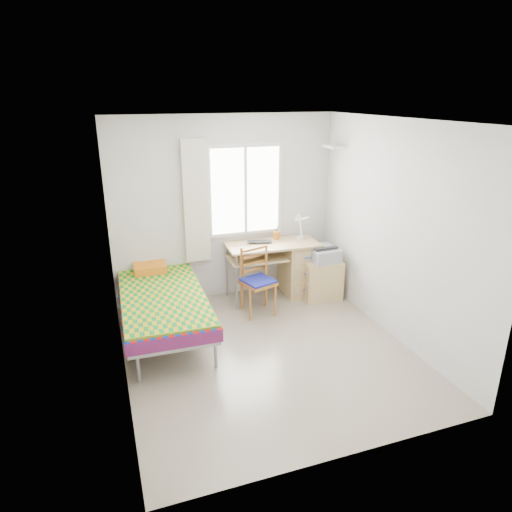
{
  "coord_description": "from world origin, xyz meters",
  "views": [
    {
      "loc": [
        -1.66,
        -4.35,
        2.85
      ],
      "look_at": [
        0.05,
        0.55,
        0.99
      ],
      "focal_mm": 32.0,
      "sensor_mm": 36.0,
      "label": 1
    }
  ],
  "objects_px": {
    "printer": "(323,253)",
    "chair": "(258,277)",
    "cabinet": "(321,278)",
    "bed": "(162,297)",
    "desk": "(295,265)"
  },
  "relations": [
    {
      "from": "printer",
      "to": "chair",
      "type": "bearing_deg",
      "value": -174.9
    },
    {
      "from": "bed",
      "to": "cabinet",
      "type": "xyz_separation_m",
      "value": [
        2.34,
        0.24,
        -0.16
      ]
    },
    {
      "from": "chair",
      "to": "printer",
      "type": "xyz_separation_m",
      "value": [
        1.04,
        0.14,
        0.17
      ]
    },
    {
      "from": "desk",
      "to": "chair",
      "type": "distance_m",
      "value": 0.83
    },
    {
      "from": "desk",
      "to": "bed",
      "type": "bearing_deg",
      "value": -163.63
    },
    {
      "from": "chair",
      "to": "cabinet",
      "type": "bearing_deg",
      "value": -9.44
    },
    {
      "from": "bed",
      "to": "printer",
      "type": "distance_m",
      "value": 2.37
    },
    {
      "from": "bed",
      "to": "chair",
      "type": "xyz_separation_m",
      "value": [
        1.31,
        0.1,
        0.06
      ]
    },
    {
      "from": "desk",
      "to": "cabinet",
      "type": "xyz_separation_m",
      "value": [
        0.31,
        -0.26,
        -0.15
      ]
    },
    {
      "from": "bed",
      "to": "desk",
      "type": "bearing_deg",
      "value": 15.34
    },
    {
      "from": "chair",
      "to": "bed",
      "type": "bearing_deg",
      "value": 167.08
    },
    {
      "from": "chair",
      "to": "printer",
      "type": "relative_size",
      "value": 1.96
    },
    {
      "from": "desk",
      "to": "printer",
      "type": "relative_size",
      "value": 2.87
    },
    {
      "from": "bed",
      "to": "cabinet",
      "type": "bearing_deg",
      "value": 7.47
    },
    {
      "from": "cabinet",
      "to": "printer",
      "type": "relative_size",
      "value": 1.26
    }
  ]
}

